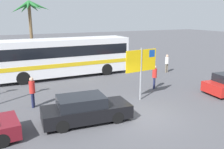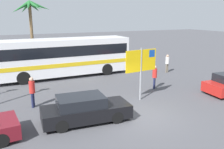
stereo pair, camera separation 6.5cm
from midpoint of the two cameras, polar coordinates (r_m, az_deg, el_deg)
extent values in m
plane|color=#4C4C51|center=(12.79, 6.03, -9.70)|extent=(120.00, 120.00, 0.00)
cube|color=white|center=(20.82, -11.43, 4.23)|extent=(11.08, 2.62, 2.90)
cube|color=black|center=(20.74, -11.50, 5.73)|extent=(10.64, 2.65, 0.84)
cube|color=gold|center=(20.91, -11.37, 2.86)|extent=(10.97, 2.65, 0.32)
cylinder|color=black|center=(23.22, -3.84, 2.37)|extent=(1.00, 0.28, 1.00)
cylinder|color=black|center=(21.09, -1.38, 1.23)|extent=(1.00, 0.28, 1.00)
cylinder|color=black|center=(21.64, -20.91, 0.63)|extent=(1.00, 0.28, 1.00)
cylinder|color=black|center=(19.33, -20.20, -0.79)|extent=(1.00, 0.28, 1.00)
cylinder|color=gray|center=(14.71, 6.64, 0.01)|extent=(0.11, 0.11, 3.20)
cube|color=yellow|center=(14.54, 6.73, 3.26)|extent=(2.19, 0.29, 1.30)
cube|color=#1447A8|center=(14.98, 9.17, 4.93)|extent=(0.44, 0.12, 0.44)
cube|color=black|center=(12.03, -6.12, -8.74)|extent=(4.39, 2.03, 0.64)
cube|color=black|center=(11.77, -7.40, -6.28)|extent=(2.34, 1.72, 0.52)
cylinder|color=black|center=(13.14, -1.38, -7.55)|extent=(0.61, 0.21, 0.60)
cylinder|color=black|center=(11.83, 1.17, -10.05)|extent=(0.61, 0.21, 0.60)
cylinder|color=black|center=(12.56, -12.92, -8.94)|extent=(0.61, 0.21, 0.60)
cylinder|color=black|center=(11.18, -11.72, -11.82)|extent=(0.61, 0.21, 0.60)
cylinder|color=black|center=(10.75, -24.61, -13.96)|extent=(0.61, 0.20, 0.60)
cylinder|color=black|center=(17.86, 22.08, -2.79)|extent=(0.61, 0.21, 0.60)
cylinder|color=#706656|center=(22.68, 12.76, 1.51)|extent=(0.13, 0.13, 0.79)
cylinder|color=#706656|center=(22.54, 12.46, 1.45)|extent=(0.13, 0.13, 0.79)
cylinder|color=silver|center=(22.47, 12.70, 3.25)|extent=(0.32, 0.32, 0.63)
sphere|color=tan|center=(22.40, 12.76, 4.31)|extent=(0.21, 0.21, 0.21)
cylinder|color=#1E2347|center=(14.37, -18.28, -5.85)|extent=(0.13, 0.13, 0.85)
cylinder|color=#1E2347|center=(14.53, -18.06, -5.62)|extent=(0.13, 0.13, 0.85)
cylinder|color=red|center=(14.22, -18.39, -2.85)|extent=(0.32, 0.32, 0.67)
sphere|color=tan|center=(14.11, -18.53, -1.10)|extent=(0.23, 0.23, 0.23)
cylinder|color=#1E2347|center=(17.56, 9.81, -1.88)|extent=(0.13, 0.13, 0.80)
cylinder|color=#1E2347|center=(17.39, 9.72, -2.03)|extent=(0.13, 0.13, 0.80)
cylinder|color=red|center=(17.30, 9.86, 0.34)|extent=(0.32, 0.32, 0.64)
sphere|color=tan|center=(17.20, 9.92, 1.72)|extent=(0.22, 0.22, 0.22)
cylinder|color=brown|center=(27.70, -18.49, 8.93)|extent=(0.32, 0.32, 6.16)
cone|color=#23662D|center=(27.62, -16.81, 15.11)|extent=(2.20, 0.82, 1.13)
cone|color=#23662D|center=(28.49, -17.93, 14.82)|extent=(1.66, 1.95, 1.27)
cone|color=#23662D|center=(28.47, -19.86, 14.53)|extent=(1.14, 2.11, 1.40)
cone|color=#23662D|center=(27.89, -20.85, 14.47)|extent=(2.09, 1.22, 1.41)
cone|color=#23662D|center=(27.03, -20.55, 14.65)|extent=(2.02, 1.51, 1.33)
cone|color=#23662D|center=(26.65, -19.18, 14.95)|extent=(0.93, 2.19, 1.18)
cone|color=#23662D|center=(26.83, -17.69, 15.09)|extent=(1.38, 2.12, 1.15)
camera|label=1|loc=(0.03, -90.12, -0.03)|focal=38.96mm
camera|label=2|loc=(0.03, 89.88, 0.03)|focal=38.96mm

